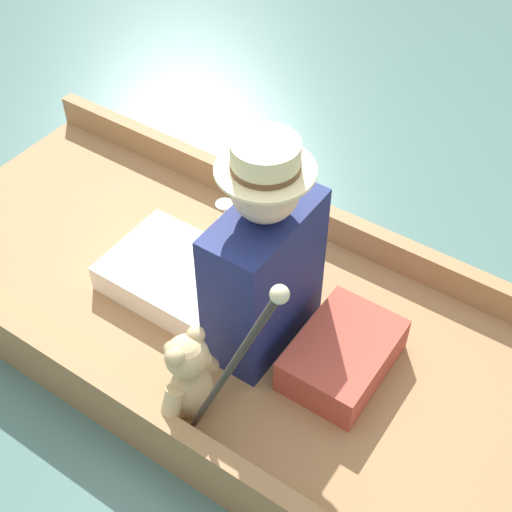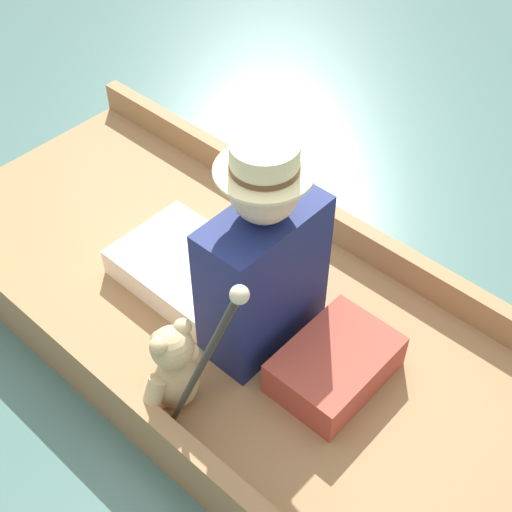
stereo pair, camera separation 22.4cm
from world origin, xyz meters
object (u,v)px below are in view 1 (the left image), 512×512
wine_glass (225,209)px  walking_cane (234,362)px  seated_person (240,263)px  teddy_bear (189,378)px

wine_glass → walking_cane: 1.14m
seated_person → wine_glass: 0.55m
walking_cane → seated_person: bearing=34.1°
seated_person → teddy_bear: bearing=-171.3°
teddy_bear → walking_cane: (-0.07, -0.22, 0.33)m
teddy_bear → walking_cane: size_ratio=0.42×
seated_person → teddy_bear: size_ratio=2.22×
seated_person → walking_cane: (-0.46, -0.31, 0.22)m
seated_person → walking_cane: size_ratio=0.94×
seated_person → walking_cane: walking_cane is taller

